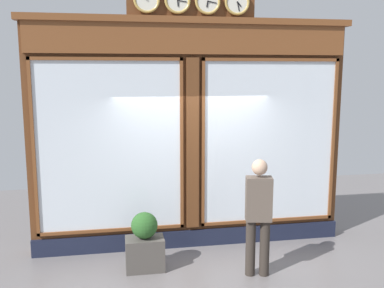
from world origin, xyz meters
name	(u,v)px	position (x,y,z in m)	size (l,w,h in m)	color
shop_facade	(191,134)	(0.00, -0.13, 1.88)	(5.23, 0.42, 4.24)	#5B3319
pedestrian	(258,212)	(-0.73, 1.21, 0.93)	(0.40, 0.29, 1.69)	#312A24
planter_box	(145,254)	(0.84, 0.75, 0.24)	(0.56, 0.36, 0.48)	#4C4742
planter_shrub	(144,225)	(0.84, 0.75, 0.68)	(0.39, 0.39, 0.39)	#285623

